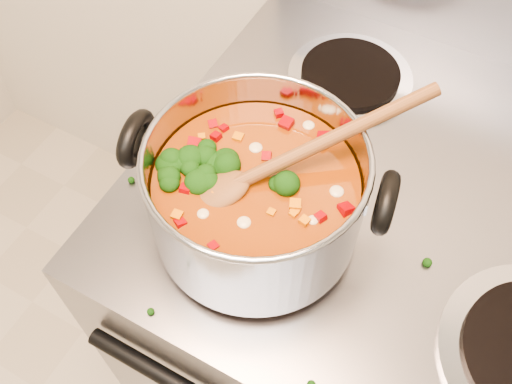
{
  "coord_description": "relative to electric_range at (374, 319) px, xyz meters",
  "views": [
    {
      "loc": [
        -0.04,
        0.66,
        1.57
      ],
      "look_at": [
        -0.22,
        1.0,
        1.01
      ],
      "focal_mm": 40.0,
      "sensor_mm": 36.0,
      "label": 1
    }
  ],
  "objects": [
    {
      "name": "cooktop_crumbs",
      "position": [
        -0.32,
        -0.25,
        0.46
      ],
      "size": [
        0.35,
        0.28,
        0.01
      ],
      "color": "black",
      "rests_on": "electric_range"
    },
    {
      "name": "electric_range",
      "position": [
        0.0,
        0.0,
        0.0
      ],
      "size": [
        0.79,
        0.72,
        1.08
      ],
      "color": "gray",
      "rests_on": "ground"
    },
    {
      "name": "stockpot",
      "position": [
        -0.19,
        -0.16,
        0.54
      ],
      "size": [
        0.33,
        0.26,
        0.16
      ],
      "rotation": [
        0.0,
        0.0,
        0.19
      ],
      "color": "#9D9EA5",
      "rests_on": "electric_range"
    },
    {
      "name": "wooden_spoon",
      "position": [
        -0.17,
        -0.15,
        0.59
      ],
      "size": [
        0.23,
        0.25,
        0.11
      ],
      "rotation": [
        0.0,
        0.0,
        0.84
      ],
      "color": "brown",
      "rests_on": "stockpot"
    }
  ]
}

